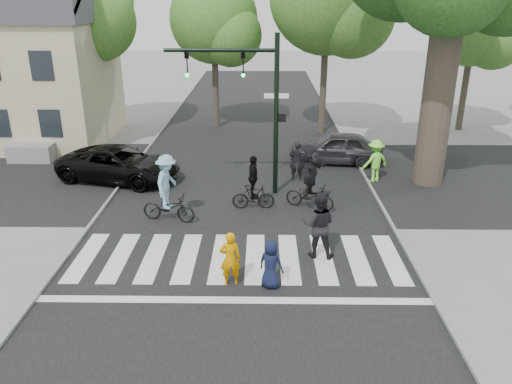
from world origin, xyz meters
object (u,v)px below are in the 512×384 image
(pedestrian_adult, at_px, (319,225))
(traffic_signal, at_px, (253,93))
(pedestrian_woman, at_px, (230,259))
(cyclist_mid, at_px, (253,187))
(car_grey, at_px, (336,148))
(pedestrian_child, at_px, (271,264))
(cyclist_right, at_px, (310,182))
(cyclist_left, at_px, (168,193))
(car_suv, at_px, (119,164))

(pedestrian_adult, bearing_deg, traffic_signal, -59.25)
(pedestrian_woman, bearing_deg, cyclist_mid, -100.41)
(car_grey, bearing_deg, pedestrian_child, -9.58)
(cyclist_right, bearing_deg, traffic_signal, 144.06)
(pedestrian_child, bearing_deg, cyclist_mid, -60.97)
(cyclist_left, height_order, car_suv, cyclist_left)
(cyclist_right, distance_m, car_suv, 8.17)
(traffic_signal, bearing_deg, pedestrian_adult, -68.35)
(pedestrian_adult, distance_m, cyclist_right, 3.53)
(pedestrian_woman, relative_size, pedestrian_child, 1.13)
(pedestrian_child, distance_m, cyclist_right, 5.46)
(traffic_signal, xyz_separation_m, pedestrian_adult, (1.99, -5.02, -2.90))
(cyclist_left, bearing_deg, cyclist_right, 13.00)
(cyclist_mid, height_order, car_suv, cyclist_mid)
(traffic_signal, height_order, pedestrian_woman, traffic_signal)
(cyclist_right, bearing_deg, pedestrian_woman, -116.38)
(pedestrian_woman, bearing_deg, pedestrian_child, 168.83)
(traffic_signal, distance_m, cyclist_left, 4.82)
(car_suv, bearing_deg, pedestrian_adult, -114.91)
(traffic_signal, relative_size, pedestrian_child, 4.44)
(cyclist_left, relative_size, car_suv, 0.47)
(pedestrian_adult, xyz_separation_m, car_grey, (1.73, 8.87, -0.28))
(cyclist_left, height_order, cyclist_right, cyclist_left)
(pedestrian_child, distance_m, car_suv, 10.20)
(pedestrian_woman, relative_size, cyclist_mid, 0.77)
(cyclist_right, relative_size, car_suv, 0.46)
(pedestrian_child, height_order, car_suv, car_suv)
(traffic_signal, distance_m, car_suv, 6.58)
(pedestrian_child, bearing_deg, cyclist_left, -27.44)
(pedestrian_woman, relative_size, car_suv, 0.30)
(cyclist_right, xyz_separation_m, car_suv, (-7.64, 2.88, -0.33))
(pedestrian_adult, bearing_deg, car_grey, -91.94)
(cyclist_mid, xyz_separation_m, car_grey, (3.70, 5.38, -0.10))
(cyclist_mid, height_order, car_grey, cyclist_mid)
(pedestrian_woman, height_order, car_grey, pedestrian_woman)
(cyclist_left, bearing_deg, pedestrian_child, -50.34)
(car_suv, height_order, car_grey, car_grey)
(cyclist_mid, bearing_deg, car_suv, 152.50)
(pedestrian_adult, distance_m, cyclist_left, 5.39)
(pedestrian_woman, bearing_deg, cyclist_right, -121.08)
(pedestrian_adult, relative_size, cyclist_mid, 1.01)
(pedestrian_child, xyz_separation_m, car_suv, (-6.17, 8.13, 0.02))
(pedestrian_child, relative_size, cyclist_right, 0.59)
(traffic_signal, distance_m, cyclist_mid, 3.44)
(cyclist_mid, bearing_deg, cyclist_left, -159.10)
(car_grey, bearing_deg, cyclist_left, -38.42)
(cyclist_left, xyz_separation_m, cyclist_right, (4.89, 1.13, 0.01))
(pedestrian_woman, height_order, car_suv, pedestrian_woman)
(pedestrian_child, xyz_separation_m, cyclist_left, (-3.41, 4.12, 0.34))
(pedestrian_adult, xyz_separation_m, cyclist_mid, (-1.97, 3.49, -0.19))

